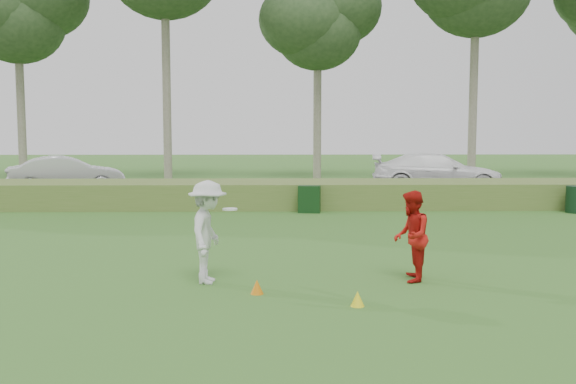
{
  "coord_description": "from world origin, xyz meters",
  "views": [
    {
      "loc": [
        -0.28,
        -10.99,
        2.76
      ],
      "look_at": [
        0.0,
        4.0,
        1.3
      ],
      "focal_mm": 40.0,
      "sensor_mm": 36.0,
      "label": 1
    }
  ],
  "objects_px": {
    "trash_bin": "(575,199)",
    "car_right": "(437,172)",
    "car_mid": "(67,174)",
    "cone_yellow": "(357,299)",
    "cone_orange": "(257,287)",
    "player_red": "(411,236)",
    "utility_cabinet": "(309,199)",
    "player_white": "(208,232)"
  },
  "relations": [
    {
      "from": "player_white",
      "to": "cone_orange",
      "type": "xyz_separation_m",
      "value": [
        0.9,
        -0.82,
        -0.81
      ]
    },
    {
      "from": "utility_cabinet",
      "to": "cone_orange",
      "type": "bearing_deg",
      "value": -89.22
    },
    {
      "from": "cone_orange",
      "to": "trash_bin",
      "type": "distance_m",
      "value": 14.62
    },
    {
      "from": "cone_orange",
      "to": "car_right",
      "type": "bearing_deg",
      "value": 66.86
    },
    {
      "from": "player_white",
      "to": "utility_cabinet",
      "type": "bearing_deg",
      "value": -7.95
    },
    {
      "from": "cone_yellow",
      "to": "car_right",
      "type": "relative_size",
      "value": 0.04
    },
    {
      "from": "utility_cabinet",
      "to": "car_mid",
      "type": "xyz_separation_m",
      "value": [
        -10.07,
        6.31,
        0.4
      ]
    },
    {
      "from": "cone_orange",
      "to": "car_right",
      "type": "distance_m",
      "value": 18.89
    },
    {
      "from": "cone_orange",
      "to": "player_red",
      "type": "bearing_deg",
      "value": 17.46
    },
    {
      "from": "player_white",
      "to": "player_red",
      "type": "relative_size",
      "value": 1.12
    },
    {
      "from": "player_white",
      "to": "cone_orange",
      "type": "height_order",
      "value": "player_white"
    },
    {
      "from": "car_right",
      "to": "car_mid",
      "type": "bearing_deg",
      "value": 100.12
    },
    {
      "from": "utility_cabinet",
      "to": "car_right",
      "type": "relative_size",
      "value": 0.16
    },
    {
      "from": "utility_cabinet",
      "to": "car_mid",
      "type": "distance_m",
      "value": 11.89
    },
    {
      "from": "utility_cabinet",
      "to": "trash_bin",
      "type": "distance_m",
      "value": 8.85
    },
    {
      "from": "cone_yellow",
      "to": "trash_bin",
      "type": "height_order",
      "value": "trash_bin"
    },
    {
      "from": "cone_yellow",
      "to": "trash_bin",
      "type": "xyz_separation_m",
      "value": [
        8.68,
        11.19,
        0.33
      ]
    },
    {
      "from": "player_red",
      "to": "car_mid",
      "type": "distance_m",
      "value": 19.7
    },
    {
      "from": "player_red",
      "to": "cone_orange",
      "type": "xyz_separation_m",
      "value": [
        -2.79,
        -0.88,
        -0.71
      ]
    },
    {
      "from": "cone_orange",
      "to": "utility_cabinet",
      "type": "distance_m",
      "value": 10.72
    },
    {
      "from": "player_white",
      "to": "car_right",
      "type": "bearing_deg",
      "value": -21.25
    },
    {
      "from": "player_white",
      "to": "car_right",
      "type": "relative_size",
      "value": 0.33
    },
    {
      "from": "utility_cabinet",
      "to": "trash_bin",
      "type": "relative_size",
      "value": 1.01
    },
    {
      "from": "cone_orange",
      "to": "car_right",
      "type": "height_order",
      "value": "car_right"
    },
    {
      "from": "utility_cabinet",
      "to": "trash_bin",
      "type": "xyz_separation_m",
      "value": [
        8.84,
        -0.22,
        -0.0
      ]
    },
    {
      "from": "trash_bin",
      "to": "car_right",
      "type": "xyz_separation_m",
      "value": [
        -2.86,
        6.96,
        0.44
      ]
    },
    {
      "from": "trash_bin",
      "to": "car_mid",
      "type": "height_order",
      "value": "car_mid"
    },
    {
      "from": "trash_bin",
      "to": "player_white",
      "type": "bearing_deg",
      "value": -139.42
    },
    {
      "from": "player_red",
      "to": "trash_bin",
      "type": "relative_size",
      "value": 1.86
    },
    {
      "from": "player_white",
      "to": "cone_yellow",
      "type": "relative_size",
      "value": 7.66
    },
    {
      "from": "utility_cabinet",
      "to": "car_mid",
      "type": "relative_size",
      "value": 0.19
    },
    {
      "from": "car_mid",
      "to": "car_right",
      "type": "distance_m",
      "value": 16.06
    },
    {
      "from": "utility_cabinet",
      "to": "cone_yellow",
      "type": "bearing_deg",
      "value": -80.7
    },
    {
      "from": "utility_cabinet",
      "to": "car_right",
      "type": "bearing_deg",
      "value": 56.86
    },
    {
      "from": "player_red",
      "to": "utility_cabinet",
      "type": "distance_m",
      "value": 9.84
    },
    {
      "from": "player_red",
      "to": "cone_yellow",
      "type": "relative_size",
      "value": 6.86
    },
    {
      "from": "car_right",
      "to": "cone_yellow",
      "type": "bearing_deg",
      "value": 170.78
    },
    {
      "from": "cone_yellow",
      "to": "trash_bin",
      "type": "bearing_deg",
      "value": 52.2
    },
    {
      "from": "car_right",
      "to": "player_white",
      "type": "bearing_deg",
      "value": 161.85
    },
    {
      "from": "cone_yellow",
      "to": "cone_orange",
      "type": "bearing_deg",
      "value": 153.73
    },
    {
      "from": "player_white",
      "to": "cone_yellow",
      "type": "xyz_separation_m",
      "value": [
        2.5,
        -1.61,
        -0.81
      ]
    },
    {
      "from": "utility_cabinet",
      "to": "player_red",
      "type": "bearing_deg",
      "value": -73.63
    }
  ]
}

